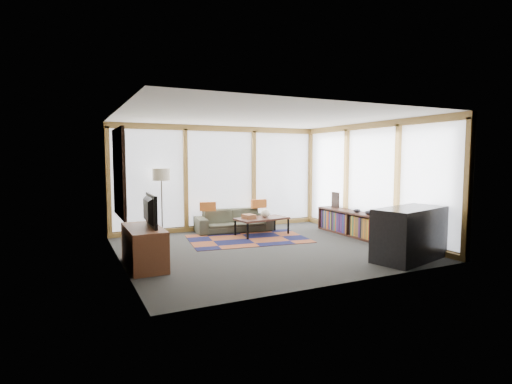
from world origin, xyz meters
name	(u,v)px	position (x,y,z in m)	size (l,w,h in m)	color
ground	(265,248)	(0.00, 0.00, 0.00)	(5.50, 5.50, 0.00)	#292927
room_envelope	(273,170)	(0.49, 0.56, 1.54)	(5.52, 5.02, 2.62)	#473D33
rug	(248,239)	(0.07, 0.95, 0.01)	(2.58, 1.66, 0.01)	brown
sofa	(234,220)	(0.14, 1.95, 0.27)	(1.85, 0.72, 0.54)	#3E4030
pillow_left	(208,206)	(-0.52, 1.98, 0.65)	(0.39, 0.12, 0.21)	#C66427
pillow_right	(259,204)	(0.83, 1.95, 0.65)	(0.39, 0.12, 0.22)	#C66427
floor_lamp	(162,203)	(-1.59, 2.05, 0.78)	(0.39, 0.39, 1.57)	#2D2115
coffee_table	(262,226)	(0.56, 1.24, 0.20)	(1.23, 0.61, 0.41)	black
book_stack	(249,216)	(0.23, 1.25, 0.46)	(0.23, 0.29, 0.10)	brown
vase	(265,213)	(0.65, 1.24, 0.51)	(0.23, 0.23, 0.19)	silver
bookshelf	(353,224)	(2.43, 0.23, 0.28)	(0.41, 2.26, 0.57)	black
bowl_a	(369,213)	(2.40, -0.31, 0.61)	(0.19, 0.19, 0.10)	black
bowl_b	(357,211)	(2.40, 0.08, 0.61)	(0.17, 0.17, 0.09)	black
shelf_picture	(335,200)	(2.49, 1.01, 0.76)	(0.04, 0.29, 0.39)	black
tv_console	(144,247)	(-2.42, -0.31, 0.33)	(0.55, 1.33, 0.66)	brown
television	(145,210)	(-2.38, -0.28, 0.94)	(0.95, 0.12, 0.54)	black
bar_counter	(410,234)	(1.90, -1.93, 0.47)	(1.47, 0.69, 0.93)	black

